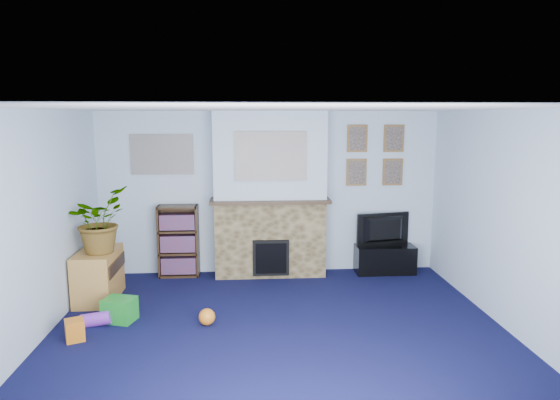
{
  "coord_description": "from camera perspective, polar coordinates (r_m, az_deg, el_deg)",
  "views": [
    {
      "loc": [
        -0.34,
        -5.07,
        2.32
      ],
      "look_at": [
        0.07,
        0.89,
        1.32
      ],
      "focal_mm": 32.0,
      "sensor_mm": 36.0,
      "label": 1
    }
  ],
  "objects": [
    {
      "name": "green_crate",
      "position": [
        6.13,
        -17.86,
        -11.8
      ],
      "size": [
        0.4,
        0.36,
        0.27
      ],
      "primitive_type": "cube",
      "rotation": [
        0.0,
        0.0,
        -0.29
      ],
      "color": "#198C26",
      "rests_on": "ground"
    },
    {
      "name": "toy_ball",
      "position": [
        5.82,
        -8.35,
        -13.12
      ],
      "size": [
        0.19,
        0.19,
        0.19
      ],
      "primitive_type": "sphere",
      "color": "orange",
      "rests_on": "ground"
    },
    {
      "name": "mantel_candle",
      "position": [
        7.18,
        0.99,
        0.78
      ],
      "size": [
        0.04,
        0.04,
        0.14
      ],
      "primitive_type": "cylinder",
      "color": "#B2BFC6",
      "rests_on": "chimney_breast"
    },
    {
      "name": "wall_front",
      "position": [
        3.05,
        2.85,
        -12.0
      ],
      "size": [
        5.0,
        0.04,
        2.4
      ],
      "primitive_type": "cube",
      "color": "silver",
      "rests_on": "ground"
    },
    {
      "name": "tv_stand",
      "position": [
        7.69,
        11.89,
        -6.51
      ],
      "size": [
        0.88,
        0.37,
        0.41
      ],
      "primitive_type": "cube",
      "color": "black",
      "rests_on": "ground"
    },
    {
      "name": "television",
      "position": [
        7.6,
        11.96,
        -3.34
      ],
      "size": [
        0.84,
        0.28,
        0.48
      ],
      "primitive_type": "imported",
      "rotation": [
        0.0,
        0.0,
        3.35
      ],
      "color": "black",
      "rests_on": "tv_stand"
    },
    {
      "name": "ceiling",
      "position": [
        5.08,
        -0.06,
        10.42
      ],
      "size": [
        5.0,
        4.5,
        0.01
      ],
      "primitive_type": "cube",
      "color": "white",
      "rests_on": "wall_back"
    },
    {
      "name": "mantel_can",
      "position": [
        7.22,
        3.93,
        0.66
      ],
      "size": [
        0.06,
        0.06,
        0.12
      ],
      "primitive_type": "cylinder",
      "color": "orange",
      "rests_on": "chimney_breast"
    },
    {
      "name": "floor",
      "position": [
        5.59,
        -0.05,
        -15.02
      ],
      "size": [
        5.0,
        4.5,
        0.01
      ],
      "primitive_type": "cube",
      "color": "#0D0F34",
      "rests_on": "ground"
    },
    {
      "name": "toy_block",
      "position": [
        5.81,
        -22.4,
        -13.6
      ],
      "size": [
        0.24,
        0.24,
        0.22
      ],
      "primitive_type": "cube",
      "rotation": [
        0.0,
        0.0,
        0.42
      ],
      "color": "orange",
      "rests_on": "ground"
    },
    {
      "name": "portrait_br",
      "position": [
        7.67,
        12.74,
        3.14
      ],
      "size": [
        0.3,
        0.03,
        0.4
      ],
      "primitive_type": "cube",
      "color": "brown",
      "rests_on": "wall_back"
    },
    {
      "name": "toy_tube",
      "position": [
        6.12,
        -20.28,
        -12.68
      ],
      "size": [
        0.35,
        0.16,
        0.2
      ],
      "primitive_type": "cylinder",
      "rotation": [
        0.0,
        1.43,
        0.0
      ],
      "color": "purple",
      "rests_on": "ground"
    },
    {
      "name": "mantel_clock",
      "position": [
        7.16,
        -1.37,
        0.68
      ],
      "size": [
        0.1,
        0.06,
        0.14
      ],
      "primitive_type": "cube",
      "color": "gold",
      "rests_on": "chimney_breast"
    },
    {
      "name": "wall_left",
      "position": [
        5.62,
        -26.42,
        -2.98
      ],
      "size": [
        0.04,
        4.5,
        2.4
      ],
      "primitive_type": "cube",
      "color": "silver",
      "rests_on": "ground"
    },
    {
      "name": "sideboard",
      "position": [
        6.84,
        -20.05,
        -7.83
      ],
      "size": [
        0.46,
        0.82,
        0.64
      ],
      "primitive_type": "cube",
      "color": "#BA833B",
      "rests_on": "ground"
    },
    {
      "name": "wall_right",
      "position": [
        5.92,
        24.89,
        -2.28
      ],
      "size": [
        0.04,
        4.5,
        2.4
      ],
      "primitive_type": "cube",
      "color": "silver",
      "rests_on": "ground"
    },
    {
      "name": "collage_left",
      "position": [
        7.42,
        -13.32,
        5.09
      ],
      "size": [
        0.9,
        0.03,
        0.58
      ],
      "primitive_type": "cube",
      "color": "gray",
      "rests_on": "wall_back"
    },
    {
      "name": "mantel_teddy",
      "position": [
        7.16,
        -5.91,
        0.59
      ],
      "size": [
        0.13,
        0.13,
        0.13
      ],
      "primitive_type": "sphere",
      "color": "gray",
      "rests_on": "chimney_breast"
    },
    {
      "name": "wall_back",
      "position": [
        7.41,
        -1.23,
        0.83
      ],
      "size": [
        5.0,
        0.04,
        2.4
      ],
      "primitive_type": "cube",
      "color": "silver",
      "rests_on": "ground"
    },
    {
      "name": "bookshelf",
      "position": [
        7.47,
        -11.5,
        -4.77
      ],
      "size": [
        0.58,
        0.28,
        1.05
      ],
      "color": "#322012",
      "rests_on": "ground"
    },
    {
      "name": "portrait_bl",
      "position": [
        7.53,
        8.72,
        3.15
      ],
      "size": [
        0.3,
        0.03,
        0.4
      ],
      "primitive_type": "cube",
      "color": "brown",
      "rests_on": "wall_back"
    },
    {
      "name": "potted_plant",
      "position": [
        6.61,
        -20.09,
        -2.2
      ],
      "size": [
        0.75,
        0.83,
        0.81
      ],
      "primitive_type": "imported",
      "rotation": [
        0.0,
        0.0,
        1.39
      ],
      "color": "#26661E",
      "rests_on": "sideboard"
    },
    {
      "name": "portrait_tr",
      "position": [
        7.63,
        12.88,
        6.88
      ],
      "size": [
        0.3,
        0.03,
        0.4
      ],
      "primitive_type": "cube",
      "color": "brown",
      "rests_on": "wall_back"
    },
    {
      "name": "chimney_breast",
      "position": [
        7.21,
        -1.15,
        0.46
      ],
      "size": [
        1.72,
        0.5,
        2.4
      ],
      "color": "brown",
      "rests_on": "ground"
    },
    {
      "name": "portrait_tl",
      "position": [
        7.49,
        8.82,
        6.96
      ],
      "size": [
        0.3,
        0.03,
        0.4
      ],
      "primitive_type": "cube",
      "color": "brown",
      "rests_on": "wall_back"
    },
    {
      "name": "collage_main",
      "position": [
        6.94,
        -1.08,
        5.05
      ],
      "size": [
        1.0,
        0.03,
        0.68
      ],
      "primitive_type": "cube",
      "color": "gray",
      "rests_on": "chimney_breast"
    }
  ]
}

